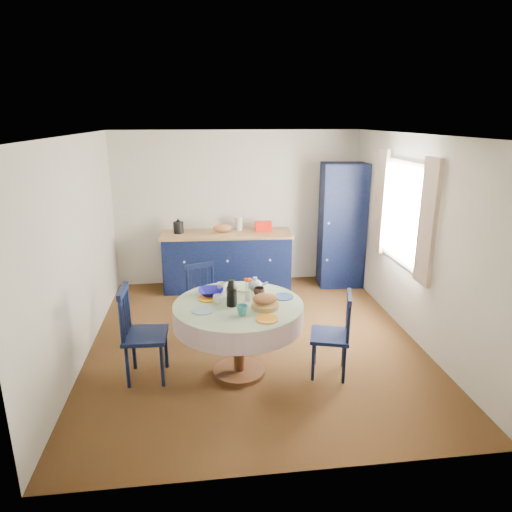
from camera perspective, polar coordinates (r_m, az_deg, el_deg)
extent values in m
plane|color=black|center=(5.83, -0.22, -10.48)|extent=(4.50, 4.50, 0.00)
plane|color=white|center=(5.18, -0.25, 14.90)|extent=(4.50, 4.50, 0.00)
cube|color=silver|center=(7.55, -2.29, 5.98)|extent=(4.00, 0.02, 2.50)
cube|color=silver|center=(5.51, -21.35, 0.66)|extent=(0.02, 4.50, 2.50)
cube|color=silver|center=(5.94, 19.30, 2.00)|extent=(0.02, 4.50, 2.50)
plane|color=white|center=(6.15, 18.28, 4.98)|extent=(0.00, 1.20, 1.20)
cube|color=beige|center=(5.49, 20.65, 3.93)|extent=(0.05, 0.34, 1.45)
cube|color=beige|center=(6.74, 15.25, 6.66)|extent=(0.05, 0.34, 1.45)
cube|color=black|center=(7.40, -3.61, -0.73)|extent=(2.04, 0.70, 0.89)
cube|color=#AA714D|center=(7.27, -3.68, 2.75)|extent=(2.10, 0.74, 0.04)
cube|color=#B80F09|center=(7.32, 0.96, 3.69)|extent=(0.27, 0.15, 0.16)
cube|color=#AA714D|center=(7.25, -4.21, 2.93)|extent=(0.35, 0.26, 0.02)
ellipsoid|color=#A56A40|center=(7.23, -4.22, 3.52)|extent=(0.31, 0.20, 0.13)
cylinder|color=silver|center=(7.40, -2.13, 4.05)|extent=(0.12, 0.12, 0.22)
cube|color=black|center=(7.54, 10.70, 3.76)|extent=(0.74, 0.56, 2.01)
cylinder|color=white|center=(7.20, 9.29, 4.03)|extent=(0.04, 0.02, 0.04)
cylinder|color=white|center=(7.36, 9.07, -0.54)|extent=(0.04, 0.02, 0.04)
cylinder|color=#4E2816|center=(5.15, -2.13, -14.20)|extent=(0.56, 0.56, 0.05)
cylinder|color=#4E2816|center=(4.96, -2.17, -10.42)|extent=(0.12, 0.12, 0.75)
cylinder|color=#4E2816|center=(4.79, -2.23, -6.26)|extent=(1.30, 1.30, 0.03)
cylinder|color=silver|center=(4.83, -2.21, -7.30)|extent=(1.36, 1.36, 0.22)
cylinder|color=silver|center=(4.78, -2.23, -6.03)|extent=(1.36, 1.36, 0.01)
cylinder|color=#81A6B7|center=(4.63, -6.70, -6.77)|extent=(0.22, 0.22, 0.01)
cylinder|color=#BF7118|center=(4.42, 1.37, -7.88)|extent=(0.22, 0.22, 0.01)
cylinder|color=navy|center=(4.95, 3.42, -5.10)|extent=(0.22, 0.22, 0.01)
cylinder|color=#97AF72|center=(5.16, -1.36, -4.10)|extent=(0.22, 0.22, 0.01)
cylinder|color=#BF7118|center=(4.92, -6.00, -5.30)|extent=(0.22, 0.22, 0.01)
cylinder|color=#AA8044|center=(4.66, 1.14, -6.24)|extent=(0.28, 0.28, 0.05)
ellipsoid|color=#A56A40|center=(4.63, 1.15, -5.33)|extent=(0.26, 0.16, 0.11)
cube|color=silver|center=(4.91, -3.32, -5.10)|extent=(0.10, 0.07, 0.04)
cylinder|color=black|center=(4.92, -11.65, -13.27)|extent=(0.04, 0.04, 0.47)
cylinder|color=black|center=(5.25, -11.18, -11.23)|extent=(0.04, 0.04, 0.47)
cylinder|color=black|center=(4.98, -15.77, -13.21)|extent=(0.04, 0.04, 0.47)
cylinder|color=black|center=(5.30, -15.02, -11.20)|extent=(0.04, 0.04, 0.47)
cube|color=black|center=(4.99, -13.61, -9.62)|extent=(0.46, 0.48, 0.04)
cylinder|color=black|center=(4.75, -16.53, -7.76)|extent=(0.04, 0.04, 0.53)
cylinder|color=black|center=(5.08, -15.71, -6.02)|extent=(0.04, 0.04, 0.53)
cube|color=black|center=(4.83, -16.34, -4.24)|extent=(0.06, 0.42, 0.07)
cylinder|color=black|center=(4.84, -16.31, -7.57)|extent=(0.02, 0.02, 0.44)
cylinder|color=black|center=(4.93, -16.08, -7.09)|extent=(0.02, 0.02, 0.44)
cylinder|color=black|center=(5.01, -15.87, -6.64)|extent=(0.02, 0.02, 0.44)
cylinder|color=black|center=(5.67, -7.19, -9.06)|extent=(0.04, 0.04, 0.43)
cylinder|color=black|center=(5.78, -4.03, -8.41)|extent=(0.04, 0.04, 0.43)
cylinder|color=black|center=(5.94, -8.31, -7.84)|extent=(0.04, 0.04, 0.43)
cylinder|color=black|center=(6.05, -5.27, -7.26)|extent=(0.04, 0.04, 0.43)
cube|color=black|center=(5.76, -6.27, -6.02)|extent=(0.53, 0.52, 0.04)
cylinder|color=black|center=(5.77, -8.58, -3.50)|extent=(0.04, 0.04, 0.48)
cylinder|color=black|center=(5.89, -5.47, -2.98)|extent=(0.04, 0.04, 0.48)
cube|color=black|center=(5.76, -7.09, -1.19)|extent=(0.37, 0.17, 0.06)
cylinder|color=black|center=(5.81, -7.83, -3.56)|extent=(0.02, 0.02, 0.40)
cylinder|color=black|center=(5.83, -7.00, -3.42)|extent=(0.02, 0.02, 0.40)
cylinder|color=black|center=(5.86, -6.19, -3.28)|extent=(0.02, 0.02, 0.40)
cylinder|color=black|center=(5.27, 7.36, -11.18)|extent=(0.04, 0.04, 0.43)
cylinder|color=black|center=(4.97, 7.16, -13.01)|extent=(0.04, 0.04, 0.43)
cylinder|color=black|center=(5.27, 10.90, -11.36)|extent=(0.04, 0.04, 0.43)
cylinder|color=black|center=(4.97, 10.94, -13.20)|extent=(0.04, 0.04, 0.43)
cube|color=black|center=(5.01, 9.22, -9.82)|extent=(0.50, 0.52, 0.04)
cylinder|color=black|center=(5.06, 11.43, -6.63)|extent=(0.04, 0.04, 0.48)
cylinder|color=black|center=(4.75, 11.50, -8.25)|extent=(0.04, 0.04, 0.48)
cube|color=black|center=(4.82, 11.61, -5.04)|extent=(0.15, 0.37, 0.06)
cylinder|color=black|center=(5.00, 11.43, -7.21)|extent=(0.02, 0.02, 0.40)
cylinder|color=black|center=(4.92, 11.45, -7.63)|extent=(0.02, 0.02, 0.40)
cylinder|color=black|center=(4.83, 11.47, -8.07)|extent=(0.02, 0.02, 0.40)
imported|color=silver|center=(4.79, -4.75, -5.40)|extent=(0.11, 0.11, 0.09)
imported|color=teal|center=(4.49, -1.74, -6.80)|extent=(0.11, 0.11, 0.10)
imported|color=black|center=(4.95, 0.41, -4.51)|extent=(0.12, 0.12, 0.10)
imported|color=silver|center=(5.11, -4.37, -3.89)|extent=(0.11, 0.11, 0.10)
imported|color=navy|center=(5.01, -5.64, -4.51)|extent=(0.27, 0.27, 0.07)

